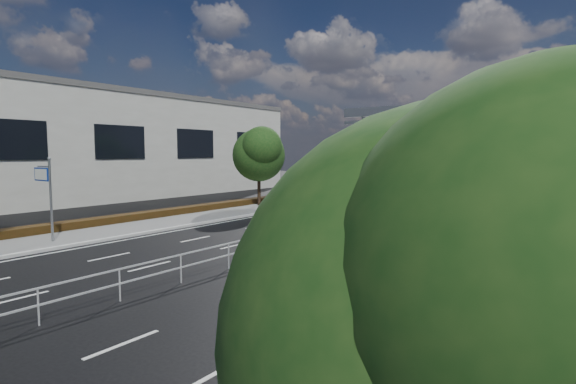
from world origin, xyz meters
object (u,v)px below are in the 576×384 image
Objects in this scene: near_car_silver at (430,195)px; near_car_dark at (443,182)px; white_minivan at (368,199)px; parked_car_teal at (502,214)px; red_bus at (458,176)px; toilet_sign at (46,185)px; pedestrian_a at (549,224)px; silver_minivan at (481,221)px; parked_car_dark at (538,211)px; overhead_gantry at (469,129)px.

near_car_silver is 1.11× the size of near_car_dark.
white_minivan reaches higher than near_car_dark.
red_bus is at bearing 107.19° from parked_car_teal.
toilet_sign reaches higher than pedestrian_a.
white_minivan is at bearing 90.31° from near_car_dark.
red_bus is at bearing 104.70° from silver_minivan.
parked_car_dark is (1.80, 1.73, 0.15)m from parked_car_teal.
silver_minivan reaches higher than parked_car_dark.
parked_car_teal is (-0.00, 5.55, -0.25)m from silver_minivan.
toilet_sign is 48.09m from red_bus.
toilet_sign is 0.42× the size of overhead_gantry.
white_minivan is 14.86m from pedestrian_a.
parked_car_teal is 2.88× the size of pedestrian_a.
silver_minivan is 0.81× the size of parked_car_dark.
silver_minivan is 5.56m from parked_car_teal.
pedestrian_a is at bearing 35.19° from toilet_sign.
parked_car_teal is (12.63, -29.55, -0.02)m from near_car_dark.
toilet_sign reaches higher than near_car_silver.
overhead_gantry is 2.23× the size of silver_minivan.
white_minivan is at bearing 132.49° from overhead_gantry.
near_car_silver is (-7.74, 18.40, -4.81)m from overhead_gantry.
silver_minivan is at bearing -105.64° from parked_car_dark.
overhead_gantry is 20.53m from near_car_silver.
parked_car_teal is 2.50m from parked_car_dark.
white_minivan is at bearing 70.96° from toilet_sign.
toilet_sign is at bearing -101.72° from white_minivan.
overhead_gantry is at bearing -99.67° from parked_car_dark.
near_car_dark is at bearing 115.65° from parked_car_dark.
toilet_sign is 2.57× the size of pedestrian_a.
overhead_gantry is at bearing -91.56° from parked_car_teal.
red_bus is (-0.20, 26.20, 0.73)m from white_minivan.
overhead_gantry reaches higher than near_car_dark.
pedestrian_a is at bearing 109.53° from near_car_dark.
near_car_silver is at bearing 127.10° from parked_car_teal.
silver_minivan is (17.45, 14.00, -2.02)m from toilet_sign.
near_car_silver is (2.59, 7.12, -0.08)m from white_minivan.
parked_car_dark is at bearing 82.09° from overhead_gantry.
overhead_gantry is at bearing -40.20° from white_minivan.
toilet_sign is 1.01× the size of white_minivan.
red_bus reaches higher than silver_minivan.
toilet_sign is at bearing -134.77° from parked_car_teal.
pedestrian_a is at bearing -80.92° from parked_car_dark.
near_car_silver is 0.83× the size of parked_car_dark.
red_bus reaches higher than near_car_dark.
toilet_sign is 30.22m from near_car_silver.
toilet_sign is 1.03× the size of near_car_dark.
parked_car_dark reaches higher than near_car_dark.
parked_car_dark is at bearing -81.22° from pedestrian_a.
red_bus reaches higher than near_car_silver.
parked_car_dark is at bearing 7.08° from white_minivan.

